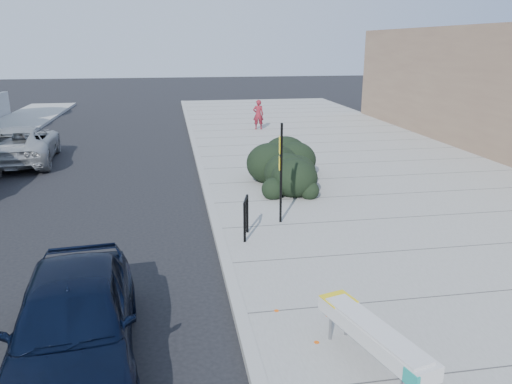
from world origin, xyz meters
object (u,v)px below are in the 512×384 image
suv_silver (22,144)px  bike_rack (246,214)px  sedan_navy (74,321)px  pedestrian (258,115)px  sign_post (281,167)px  bench (373,334)px

suv_silver → bike_rack: bearing=122.1°
bike_rack → sedan_navy: bearing=-112.1°
suv_silver → pedestrian: (10.12, 5.19, 0.20)m
bike_rack → pedestrian: pedestrian is taller
sign_post → sedan_navy: 6.46m
bike_rack → pedestrian: (2.87, 14.66, 0.19)m
bench → sedan_navy: 4.14m
bike_rack → pedestrian: size_ratio=0.62×
bench → bike_rack: (-0.98, 5.04, 0.06)m
bike_rack → sign_post: sign_post is taller
bench → suv_silver: (-8.22, 14.51, 0.06)m
sedan_navy → suv_silver: 14.21m
sign_post → suv_silver: (-8.23, 8.61, -0.85)m
bench → sedan_navy: sedan_navy is taller
bench → sign_post: sign_post is taller
bench → bike_rack: 5.14m
bike_rack → sign_post: 1.55m
bike_rack → sedan_navy: sedan_navy is taller
sedan_navy → sign_post: bearing=46.0°
bike_rack → bench: bearing=-64.5°
bench → sign_post: size_ratio=0.87×
bench → pedestrian: pedestrian is taller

